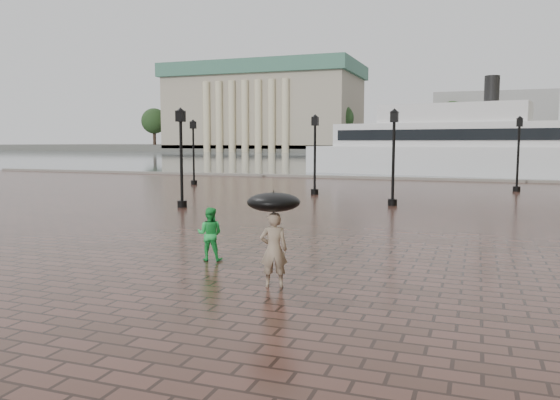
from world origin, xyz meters
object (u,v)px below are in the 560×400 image
street_lamps (320,154)px  ferry_near (453,146)px  adult_pedestrian (274,250)px  child_pedestrian (210,234)px

street_lamps → ferry_near: (6.12, 22.55, 0.29)m
adult_pedestrian → ferry_near: ferry_near is taller
adult_pedestrian → ferry_near: size_ratio=0.06×
adult_pedestrian → ferry_near: bearing=-114.3°
child_pedestrian → ferry_near: 40.09m
street_lamps → child_pedestrian: (2.01, -17.28, -1.65)m
child_pedestrian → ferry_near: (4.11, 39.83, 1.94)m
street_lamps → adult_pedestrian: bearing=-77.0°
adult_pedestrian → ferry_near: (1.69, 41.66, 1.83)m
street_lamps → child_pedestrian: 17.47m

